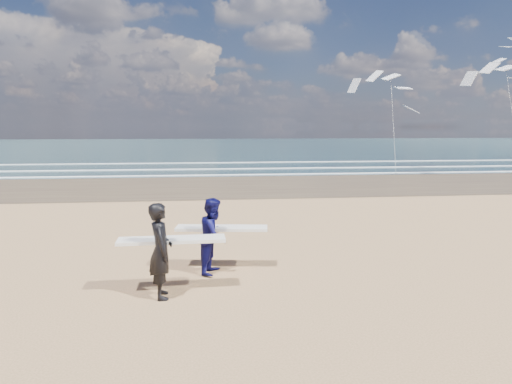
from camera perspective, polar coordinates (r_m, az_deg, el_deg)
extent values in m
cube|color=#463525|center=(33.40, 28.28, 1.33)|extent=(220.00, 12.00, 0.01)
cube|color=#1B343B|center=(83.45, 6.55, 5.76)|extent=(220.00, 100.00, 0.02)
cube|color=white|center=(37.40, 24.09, 2.29)|extent=(220.00, 0.50, 0.05)
cube|color=white|center=(41.49, 20.78, 2.98)|extent=(220.00, 0.50, 0.05)
cube|color=white|center=(47.33, 17.16, 3.72)|extent=(220.00, 0.50, 0.05)
imported|color=black|center=(9.34, -11.83, -7.19)|extent=(0.57, 0.77, 1.93)
cube|color=white|center=(9.63, -10.48, -5.89)|extent=(2.21, 0.57, 0.07)
imported|color=#0C0C44|center=(10.74, -5.29, -5.45)|extent=(0.92, 1.04, 1.78)
cube|color=white|center=(11.06, -4.31, -4.51)|extent=(2.25, 0.82, 0.07)
cube|color=slate|center=(34.44, 17.10, 2.19)|extent=(0.12, 0.12, 0.10)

